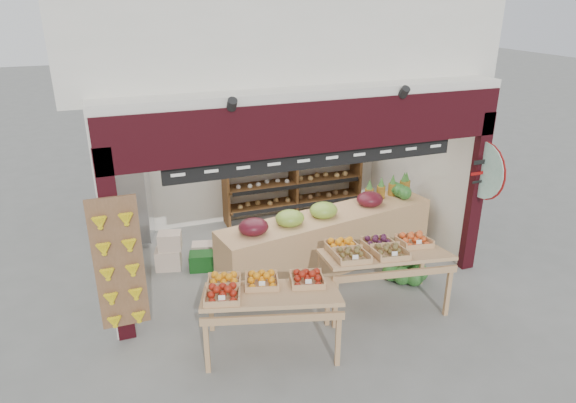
% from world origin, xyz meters
% --- Properties ---
extents(ground, '(60.00, 60.00, 0.00)m').
position_xyz_m(ground, '(0.00, 0.00, 0.00)').
color(ground, slate).
rests_on(ground, ground).
extents(shop_structure, '(6.36, 5.12, 5.40)m').
position_xyz_m(shop_structure, '(0.00, 1.61, 3.92)').
color(shop_structure, white).
rests_on(shop_structure, ground).
extents(banana_board, '(0.60, 0.15, 1.80)m').
position_xyz_m(banana_board, '(-2.73, -1.17, 1.12)').
color(banana_board, brown).
rests_on(banana_board, ground).
extents(gift_sign, '(0.04, 0.93, 0.92)m').
position_xyz_m(gift_sign, '(2.75, -1.15, 1.75)').
color(gift_sign, silver).
rests_on(gift_sign, ground).
extents(back_shelving, '(2.87, 0.47, 1.78)m').
position_xyz_m(back_shelving, '(0.79, 1.97, 1.11)').
color(back_shelving, brown).
rests_on(back_shelving, ground).
extents(refrigerator, '(0.78, 0.78, 1.61)m').
position_xyz_m(refrigerator, '(-2.40, 1.89, 0.80)').
color(refrigerator, silver).
rests_on(refrigerator, ground).
extents(cardboard_stack, '(1.05, 0.75, 0.65)m').
position_xyz_m(cardboard_stack, '(-1.70, 0.61, 0.24)').
color(cardboard_stack, beige).
rests_on(cardboard_stack, ground).
extents(mid_counter, '(3.86, 1.38, 1.17)m').
position_xyz_m(mid_counter, '(0.56, -0.22, 0.52)').
color(mid_counter, tan).
rests_on(mid_counter, ground).
extents(display_table_left, '(1.90, 1.38, 1.08)m').
position_xyz_m(display_table_left, '(-1.09, -1.83, 0.83)').
color(display_table_left, tan).
rests_on(display_table_left, ground).
extents(display_table_right, '(1.91, 1.27, 1.11)m').
position_xyz_m(display_table_right, '(0.78, -1.49, 0.87)').
color(display_table_right, tan).
rests_on(display_table_right, ground).
extents(watermelon_pile, '(0.71, 0.71, 0.56)m').
position_xyz_m(watermelon_pile, '(1.56, -1.04, 0.18)').
color(watermelon_pile, '#194717').
rests_on(watermelon_pile, ground).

